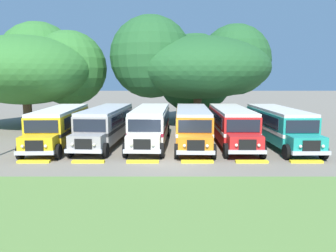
{
  "coord_description": "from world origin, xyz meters",
  "views": [
    {
      "loc": [
        -0.12,
        -21.04,
        5.24
      ],
      "look_at": [
        0.0,
        4.0,
        1.6
      ],
      "focal_mm": 35.99,
      "sensor_mm": 36.0,
      "label": 1
    }
  ],
  "objects_px": {
    "parked_bus_slot_0": "(58,125)",
    "parked_bus_slot_4": "(230,124)",
    "parked_bus_slot_2": "(149,124)",
    "secondary_tree": "(29,67)",
    "parked_bus_slot_5": "(277,124)",
    "broad_shade_tree": "(193,66)",
    "parked_bus_slot_1": "(104,124)",
    "parked_bus_slot_3": "(191,124)"
  },
  "relations": [
    {
      "from": "parked_bus_slot_0",
      "to": "secondary_tree",
      "type": "height_order",
      "value": "secondary_tree"
    },
    {
      "from": "parked_bus_slot_4",
      "to": "parked_bus_slot_2",
      "type": "bearing_deg",
      "value": -90.55
    },
    {
      "from": "parked_bus_slot_3",
      "to": "parked_bus_slot_5",
      "type": "relative_size",
      "value": 1.0
    },
    {
      "from": "parked_bus_slot_1",
      "to": "parked_bus_slot_3",
      "type": "xyz_separation_m",
      "value": [
        6.86,
        -0.37,
        0.0
      ]
    },
    {
      "from": "parked_bus_slot_2",
      "to": "parked_bus_slot_5",
      "type": "distance_m",
      "value": 10.03
    },
    {
      "from": "parked_bus_slot_4",
      "to": "secondary_tree",
      "type": "relative_size",
      "value": 0.7
    },
    {
      "from": "parked_bus_slot_2",
      "to": "parked_bus_slot_3",
      "type": "distance_m",
      "value": 3.32
    },
    {
      "from": "parked_bus_slot_5",
      "to": "broad_shade_tree",
      "type": "height_order",
      "value": "broad_shade_tree"
    },
    {
      "from": "parked_bus_slot_2",
      "to": "parked_bus_slot_5",
      "type": "relative_size",
      "value": 1.0
    },
    {
      "from": "parked_bus_slot_5",
      "to": "broad_shade_tree",
      "type": "distance_m",
      "value": 14.61
    },
    {
      "from": "parked_bus_slot_0",
      "to": "parked_bus_slot_4",
      "type": "xyz_separation_m",
      "value": [
        13.45,
        0.29,
        0.0
      ]
    },
    {
      "from": "parked_bus_slot_3",
      "to": "parked_bus_slot_4",
      "type": "relative_size",
      "value": 1.0
    },
    {
      "from": "parked_bus_slot_2",
      "to": "parked_bus_slot_0",
      "type": "bearing_deg",
      "value": -83.96
    },
    {
      "from": "parked_bus_slot_1",
      "to": "broad_shade_tree",
      "type": "distance_m",
      "value": 15.3
    },
    {
      "from": "parked_bus_slot_4",
      "to": "parked_bus_slot_0",
      "type": "bearing_deg",
      "value": -88.09
    },
    {
      "from": "parked_bus_slot_4",
      "to": "broad_shade_tree",
      "type": "distance_m",
      "value": 13.36
    },
    {
      "from": "parked_bus_slot_0",
      "to": "parked_bus_slot_1",
      "type": "height_order",
      "value": "same"
    },
    {
      "from": "parked_bus_slot_0",
      "to": "secondary_tree",
      "type": "xyz_separation_m",
      "value": [
        -5.85,
        9.6,
        4.72
      ]
    },
    {
      "from": "parked_bus_slot_5",
      "to": "broad_shade_tree",
      "type": "xyz_separation_m",
      "value": [
        -5.58,
        12.6,
        4.87
      ]
    },
    {
      "from": "parked_bus_slot_5",
      "to": "parked_bus_slot_2",
      "type": "bearing_deg",
      "value": -94.24
    },
    {
      "from": "broad_shade_tree",
      "to": "secondary_tree",
      "type": "xyz_separation_m",
      "value": [
        -17.35,
        -2.98,
        -0.16
      ]
    },
    {
      "from": "parked_bus_slot_5",
      "to": "secondary_tree",
      "type": "xyz_separation_m",
      "value": [
        -22.93,
        9.61,
        4.72
      ]
    },
    {
      "from": "parked_bus_slot_0",
      "to": "parked_bus_slot_5",
      "type": "bearing_deg",
      "value": 87.92
    },
    {
      "from": "parked_bus_slot_0",
      "to": "parked_bus_slot_3",
      "type": "distance_m",
      "value": 10.36
    },
    {
      "from": "parked_bus_slot_4",
      "to": "secondary_tree",
      "type": "distance_m",
      "value": 21.94
    },
    {
      "from": "parked_bus_slot_1",
      "to": "parked_bus_slot_4",
      "type": "distance_m",
      "value": 9.96
    },
    {
      "from": "parked_bus_slot_2",
      "to": "parked_bus_slot_3",
      "type": "relative_size",
      "value": 1.0
    },
    {
      "from": "parked_bus_slot_1",
      "to": "parked_bus_slot_4",
      "type": "height_order",
      "value": "same"
    },
    {
      "from": "parked_bus_slot_4",
      "to": "parked_bus_slot_5",
      "type": "bearing_deg",
      "value": 85.72
    },
    {
      "from": "parked_bus_slot_1",
      "to": "parked_bus_slot_3",
      "type": "bearing_deg",
      "value": 90.92
    },
    {
      "from": "parked_bus_slot_1",
      "to": "parked_bus_slot_3",
      "type": "relative_size",
      "value": 1.0
    },
    {
      "from": "parked_bus_slot_4",
      "to": "secondary_tree",
      "type": "height_order",
      "value": "secondary_tree"
    },
    {
      "from": "parked_bus_slot_3",
      "to": "parked_bus_slot_5",
      "type": "distance_m",
      "value": 6.72
    },
    {
      "from": "parked_bus_slot_0",
      "to": "parked_bus_slot_2",
      "type": "relative_size",
      "value": 1.0
    },
    {
      "from": "parked_bus_slot_0",
      "to": "parked_bus_slot_2",
      "type": "xyz_separation_m",
      "value": [
        7.06,
        0.43,
        0.0
      ]
    },
    {
      "from": "parked_bus_slot_0",
      "to": "parked_bus_slot_1",
      "type": "relative_size",
      "value": 1.0
    },
    {
      "from": "parked_bus_slot_2",
      "to": "secondary_tree",
      "type": "distance_m",
      "value": 16.52
    },
    {
      "from": "parked_bus_slot_2",
      "to": "parked_bus_slot_5",
      "type": "xyz_separation_m",
      "value": [
        10.02,
        -0.45,
        0.0
      ]
    },
    {
      "from": "parked_bus_slot_2",
      "to": "secondary_tree",
      "type": "relative_size",
      "value": 0.7
    },
    {
      "from": "parked_bus_slot_1",
      "to": "parked_bus_slot_2",
      "type": "relative_size",
      "value": 1.0
    },
    {
      "from": "parked_bus_slot_0",
      "to": "parked_bus_slot_2",
      "type": "distance_m",
      "value": 7.07
    },
    {
      "from": "parked_bus_slot_5",
      "to": "secondary_tree",
      "type": "bearing_deg",
      "value": -114.44
    }
  ]
}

